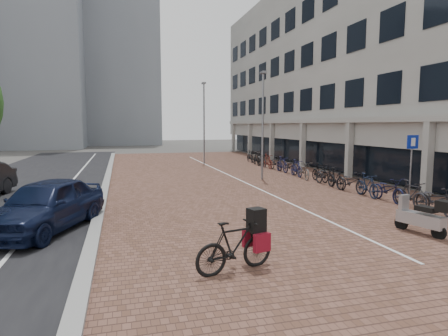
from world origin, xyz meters
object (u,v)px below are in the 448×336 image
(car_navy, at_px, (46,205))
(parking_sign, at_px, (412,156))
(scooter_front, at_px, (421,216))
(hero_bike, at_px, (235,245))

(car_navy, xyz_separation_m, parking_sign, (14.00, 1.17, 1.08))
(parking_sign, bearing_deg, scooter_front, -131.44)
(parking_sign, bearing_deg, hero_bike, -151.95)
(car_navy, distance_m, scooter_front, 10.98)
(car_navy, relative_size, parking_sign, 1.69)
(scooter_front, distance_m, parking_sign, 5.81)
(car_navy, height_order, parking_sign, parking_sign)
(scooter_front, xyz_separation_m, parking_sign, (3.52, 4.44, 1.31))
(car_navy, xyz_separation_m, hero_bike, (4.50, -4.56, -0.19))
(hero_bike, xyz_separation_m, parking_sign, (9.50, 5.73, 1.27))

